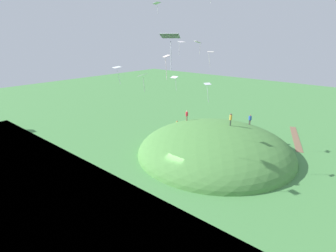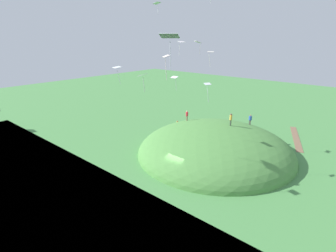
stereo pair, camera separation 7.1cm
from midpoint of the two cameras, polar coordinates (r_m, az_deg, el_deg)
The scene contains 17 objects.
ground_plane at distance 32.92m, azimuth 2.20°, elevation -10.26°, with size 160.00×160.00×0.00m, color #478544.
grass_hill at distance 38.97m, azimuth 10.10°, elevation -5.74°, with size 22.29×22.12×7.98m, color #4B873F.
dirt_path at distance 48.62m, azimuth 26.03°, elevation -2.38°, with size 12.14×1.01×0.04m, color brown.
person_with_child at distance 38.36m, azimuth 13.52°, elevation 1.71°, with size 0.49×0.49×1.81m.
person_watching_kites at distance 42.06m, azimuth 4.18°, elevation 2.52°, with size 0.51×0.51×1.64m.
person_walking_path at distance 42.10m, azimuth 17.44°, elevation 1.55°, with size 0.58×0.58×1.57m.
person_on_hilltop at distance 47.72m, azimuth 2.07°, elevation 0.48°, with size 0.50×0.50×1.63m.
kite_1 at distance 20.39m, azimuth -0.31°, elevation 14.40°, with size 0.72×0.79×1.85m.
kite_2 at distance 31.89m, azimuth 1.48°, elevation 10.35°, with size 0.59×0.85×1.68m.
kite_3 at distance 30.46m, azimuth 6.57°, elevation 17.53°, with size 1.06×1.13×1.43m.
kite_4 at distance 30.03m, azimuth 8.63°, elevation 8.63°, with size 0.87×0.79×2.19m.
kite_5 at distance 36.72m, azimuth 3.00°, elevation 17.62°, with size 1.03×0.75×1.84m.
kite_6 at distance 26.43m, azimuth -10.91°, elevation 12.21°, with size 0.99×1.16×1.71m.
kite_7 at distance 38.27m, azimuth -2.38°, elevation 25.01°, with size 1.25×0.96×1.47m.
kite_8 at distance 33.13m, azimuth 9.26°, elevation 15.36°, with size 0.80×0.94×1.77m.
kite_9 at distance 15.75m, azimuth 0.46°, elevation 18.66°, with size 1.15×1.31×2.03m.
kite_10 at distance 28.05m, azimuth -5.46°, elevation 10.79°, with size 1.19×0.99×1.98m.
Camera 2 is at (-22.58, -17.87, 15.95)m, focal length 28.14 mm.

